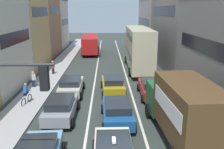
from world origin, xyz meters
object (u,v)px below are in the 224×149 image
at_px(cyclist_on_sidewalk, 26,94).
at_px(wagon_left_lane_second, 61,107).
at_px(sedan_centre_lane_second, 117,111).
at_px(sedan_left_lane_third, 71,85).
at_px(pedestrian_far_sidewalk, 53,67).
at_px(hatchback_centre_lane_third, 113,84).
at_px(bus_far_queue_secondary, 90,42).
at_px(sedan_right_lane_behind_truck, 151,88).
at_px(pedestrian_near_kerb, 33,79).
at_px(bus_mid_queue_primary, 139,47).
at_px(removalist_box_truck, 183,107).

bearing_deg(cyclist_on_sidewalk, wagon_left_lane_second, -121.11).
distance_m(sedan_centre_lane_second, sedan_left_lane_third, 6.70).
bearing_deg(pedestrian_far_sidewalk, wagon_left_lane_second, -49.12).
bearing_deg(wagon_left_lane_second, pedestrian_far_sidewalk, 15.09).
relative_size(hatchback_centre_lane_third, bus_far_queue_secondary, 0.41).
xyz_separation_m(sedan_right_lane_behind_truck, pedestrian_far_sidewalk, (-9.80, 7.29, 0.15)).
height_order(cyclist_on_sidewalk, pedestrian_far_sidewalk, cyclist_on_sidewalk).
relative_size(sedan_centre_lane_second, pedestrian_near_kerb, 2.63).
bearing_deg(sedan_centre_lane_second, pedestrian_near_kerb, 43.88).
height_order(cyclist_on_sidewalk, pedestrian_near_kerb, cyclist_on_sidewalk).
distance_m(hatchback_centre_lane_third, bus_mid_queue_primary, 9.38).
bearing_deg(pedestrian_far_sidewalk, hatchback_centre_lane_third, -17.03).
xyz_separation_m(sedan_centre_lane_second, sedan_right_lane_behind_truck, (3.11, 4.77, 0.00)).
xyz_separation_m(removalist_box_truck, sedan_left_lane_third, (-7.26, 7.78, -1.18)).
bearing_deg(pedestrian_near_kerb, sedan_left_lane_third, -97.85).
bearing_deg(bus_mid_queue_primary, bus_far_queue_secondary, 28.90).
bearing_deg(wagon_left_lane_second, bus_far_queue_secondary, -0.11).
height_order(removalist_box_truck, cyclist_on_sidewalk, removalist_box_truck).
distance_m(wagon_left_lane_second, sedan_left_lane_third, 4.89).
xyz_separation_m(removalist_box_truck, wagon_left_lane_second, (-7.27, 2.89, -1.18)).
bearing_deg(sedan_left_lane_third, pedestrian_far_sidewalk, 23.57).
relative_size(sedan_centre_lane_second, bus_mid_queue_primary, 0.41).
relative_size(removalist_box_truck, bus_mid_queue_primary, 0.74).
bearing_deg(bus_far_queue_secondary, cyclist_on_sidewalk, 169.11).
relative_size(removalist_box_truck, pedestrian_near_kerb, 4.70).
bearing_deg(bus_far_queue_secondary, pedestrian_near_kerb, 165.68).
xyz_separation_m(sedan_centre_lane_second, wagon_left_lane_second, (-3.75, 0.67, 0.00)).
height_order(sedan_left_lane_third, bus_far_queue_secondary, bus_far_queue_secondary).
bearing_deg(pedestrian_far_sidewalk, bus_mid_queue_primary, 39.46).
xyz_separation_m(hatchback_centre_lane_third, pedestrian_near_kerb, (-7.39, 1.45, 0.15)).
distance_m(hatchback_centre_lane_third, pedestrian_near_kerb, 7.53).
height_order(hatchback_centre_lane_third, pedestrian_near_kerb, pedestrian_near_kerb).
distance_m(bus_far_queue_secondary, pedestrian_far_sidewalk, 15.22).
distance_m(bus_mid_queue_primary, pedestrian_far_sidewalk, 10.36).
bearing_deg(bus_far_queue_secondary, sedan_right_lane_behind_truck, -166.10).
xyz_separation_m(wagon_left_lane_second, bus_mid_queue_primary, (6.98, 13.70, 2.03)).
height_order(removalist_box_truck, hatchback_centre_lane_third, removalist_box_truck).
xyz_separation_m(bus_mid_queue_primary, cyclist_on_sidewalk, (-10.13, -11.14, -1.98)).
bearing_deg(removalist_box_truck, pedestrian_near_kerb, 46.47).
relative_size(wagon_left_lane_second, pedestrian_far_sidewalk, 2.60).
bearing_deg(hatchback_centre_lane_third, removalist_box_truck, -158.19).
relative_size(sedan_left_lane_third, pedestrian_near_kerb, 2.61).
xyz_separation_m(sedan_left_lane_third, pedestrian_far_sidewalk, (-2.95, 6.50, 0.15)).
distance_m(bus_mid_queue_primary, bus_far_queue_secondary, 14.23).
bearing_deg(sedan_right_lane_behind_truck, removalist_box_truck, -175.60).
height_order(sedan_centre_lane_second, pedestrian_far_sidewalk, pedestrian_far_sidewalk).
distance_m(sedan_right_lane_behind_truck, cyclist_on_sidewalk, 10.12).
distance_m(sedan_left_lane_third, sedan_right_lane_behind_truck, 6.90).
relative_size(wagon_left_lane_second, sedan_right_lane_behind_truck, 1.00).
bearing_deg(hatchback_centre_lane_third, sedan_centre_lane_second, 178.73).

